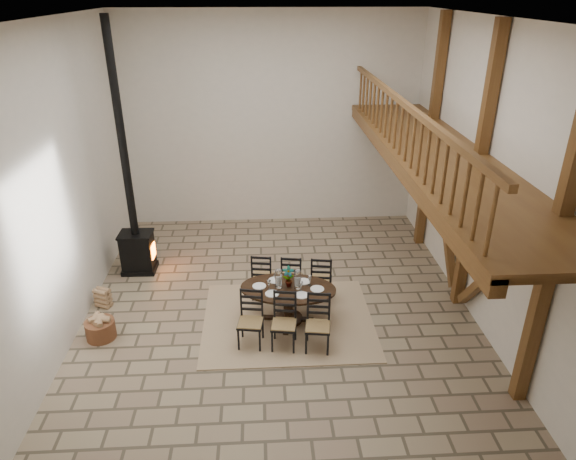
{
  "coord_description": "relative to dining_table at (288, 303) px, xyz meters",
  "views": [
    {
      "loc": [
        -0.29,
        -8.01,
        5.41
      ],
      "look_at": [
        0.2,
        0.4,
        1.39
      ],
      "focal_mm": 32.0,
      "sensor_mm": 36.0,
      "label": 1
    }
  ],
  "objects": [
    {
      "name": "ground",
      "position": [
        -0.15,
        0.44,
        -0.37
      ],
      "size": [
        8.0,
        8.0,
        0.0
      ],
      "primitive_type": "plane",
      "color": "gray",
      "rests_on": "ground"
    },
    {
      "name": "log_basket",
      "position": [
        -3.2,
        -0.3,
        -0.2
      ],
      "size": [
        0.49,
        0.49,
        0.41
      ],
      "rotation": [
        0.0,
        0.0,
        0.4
      ],
      "color": "brown",
      "rests_on": "ground"
    },
    {
      "name": "log_stack",
      "position": [
        -3.4,
        0.65,
        -0.18
      ],
      "size": [
        0.33,
        0.29,
        0.38
      ],
      "rotation": [
        0.0,
        0.0,
        -0.42
      ],
      "color": "tan",
      "rests_on": "ground"
    },
    {
      "name": "rug",
      "position": [
        -0.0,
        -0.0,
        -0.36
      ],
      "size": [
        3.0,
        2.5,
        0.02
      ],
      "primitive_type": "cube",
      "color": "tan",
      "rests_on": "ground"
    },
    {
      "name": "dining_table",
      "position": [
        0.0,
        0.0,
        0.0
      ],
      "size": [
        1.8,
        2.06,
        1.07
      ],
      "rotation": [
        0.0,
        0.0,
        -0.15
      ],
      "color": "black",
      "rests_on": "ground"
    },
    {
      "name": "room_shell",
      "position": [
        1.04,
        0.44,
        2.64
      ],
      "size": [
        7.02,
        8.02,
        5.01
      ],
      "color": "beige",
      "rests_on": "ground"
    },
    {
      "name": "wood_stove",
      "position": [
        -3.0,
        1.96,
        0.75
      ],
      "size": [
        0.69,
        0.54,
        5.0
      ],
      "rotation": [
        0.0,
        0.0,
        -0.03
      ],
      "color": "black",
      "rests_on": "ground"
    }
  ]
}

